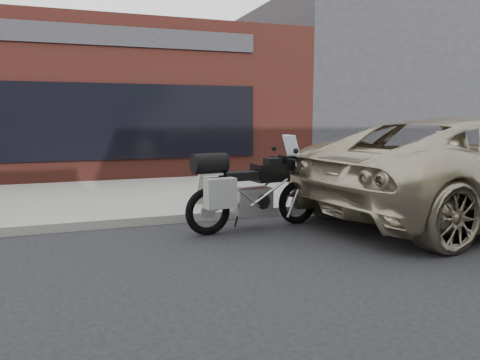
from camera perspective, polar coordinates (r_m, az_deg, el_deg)
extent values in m
plane|color=black|center=(4.72, 7.67, -15.35)|extent=(120.00, 120.00, 0.00)
cube|color=gray|center=(11.17, -9.18, -1.44)|extent=(44.00, 6.00, 0.15)
cube|color=#5E261E|center=(17.84, -20.07, 8.63)|extent=(14.00, 10.00, 4.50)
cube|color=black|center=(12.81, -19.92, 6.67)|extent=(10.00, 0.08, 2.00)
cube|color=#29282D|center=(12.97, -20.39, 16.43)|extent=(10.00, 0.08, 0.50)
cube|color=#29282D|center=(21.55, 14.29, 10.63)|extent=(10.00, 10.00, 6.00)
torus|color=black|center=(7.34, -3.92, -3.84)|extent=(0.76, 0.22, 0.75)
torus|color=black|center=(8.15, 7.03, -2.72)|extent=(0.76, 0.22, 0.75)
cube|color=#B7B7BC|center=(7.66, 1.48, -2.56)|extent=(0.66, 0.42, 0.43)
cube|color=black|center=(7.76, 3.67, 0.92)|extent=(0.60, 0.43, 0.29)
cube|color=black|center=(7.49, -0.02, 0.51)|extent=(0.65, 0.39, 0.13)
cube|color=black|center=(7.33, -2.75, -0.37)|extent=(0.37, 0.29, 0.16)
cube|color=black|center=(7.92, 5.77, 2.10)|extent=(0.24, 0.29, 0.25)
cube|color=silver|center=(7.94, 6.27, 4.15)|extent=(0.20, 0.36, 0.38)
cylinder|color=black|center=(7.87, 5.30, 2.65)|extent=(0.14, 0.79, 0.03)
cube|color=#B7B7BC|center=(7.25, -3.72, 0.80)|extent=(0.36, 0.38, 0.03)
cube|color=gray|center=(7.05, -2.41, -1.62)|extent=(0.49, 0.26, 0.45)
cylinder|color=black|center=(7.24, -3.74, 2.03)|extent=(0.58, 0.38, 0.31)
cylinder|color=#B7B7BC|center=(7.63, -2.14, -3.21)|extent=(0.63, 0.17, 0.22)
imported|color=tan|center=(9.42, 26.55, 1.26)|extent=(6.89, 3.84, 1.82)
cube|color=beige|center=(9.01, -2.97, -0.33)|extent=(0.59, 0.47, 0.85)
cube|color=beige|center=(9.18, -3.92, -0.19)|extent=(0.59, 0.47, 0.85)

